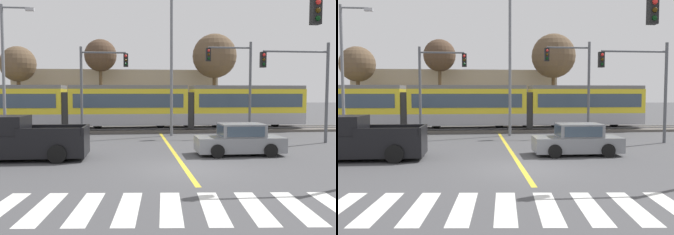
% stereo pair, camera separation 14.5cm
% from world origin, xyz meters
% --- Properties ---
extents(ground_plane, '(200.00, 200.00, 0.00)m').
position_xyz_m(ground_plane, '(0.00, 0.00, 0.00)').
color(ground_plane, '#474749').
extents(track_bed, '(120.00, 4.00, 0.18)m').
position_xyz_m(track_bed, '(0.00, 14.48, 0.09)').
color(track_bed, '#56514C').
rests_on(track_bed, ground).
extents(rail_near, '(120.00, 0.08, 0.10)m').
position_xyz_m(rail_near, '(0.00, 13.76, 0.23)').
color(rail_near, '#939399').
rests_on(rail_near, track_bed).
extents(rail_far, '(120.00, 0.08, 0.10)m').
position_xyz_m(rail_far, '(0.00, 15.20, 0.23)').
color(rail_far, '#939399').
rests_on(rail_far, track_bed).
extents(light_rail_tram, '(28.00, 2.64, 3.43)m').
position_xyz_m(light_rail_tram, '(-2.32, 14.48, 2.05)').
color(light_rail_tram, '#9E9EA3').
rests_on(light_rail_tram, track_bed).
extents(crosswalk_stripe_1, '(0.80, 2.84, 0.01)m').
position_xyz_m(crosswalk_stripe_1, '(-4.38, -4.43, 0.00)').
color(crosswalk_stripe_1, silver).
rests_on(crosswalk_stripe_1, ground).
extents(crosswalk_stripe_2, '(0.80, 2.84, 0.01)m').
position_xyz_m(crosswalk_stripe_2, '(-3.29, -4.52, 0.00)').
color(crosswalk_stripe_2, silver).
rests_on(crosswalk_stripe_2, ground).
extents(crosswalk_stripe_3, '(0.80, 2.84, 0.01)m').
position_xyz_m(crosswalk_stripe_3, '(-2.19, -4.62, 0.00)').
color(crosswalk_stripe_3, silver).
rests_on(crosswalk_stripe_3, ground).
extents(crosswalk_stripe_4, '(0.80, 2.84, 0.01)m').
position_xyz_m(crosswalk_stripe_4, '(-1.10, -4.71, 0.00)').
color(crosswalk_stripe_4, silver).
rests_on(crosswalk_stripe_4, ground).
extents(crosswalk_stripe_5, '(0.80, 2.84, 0.01)m').
position_xyz_m(crosswalk_stripe_5, '(0.00, -4.81, 0.00)').
color(crosswalk_stripe_5, silver).
rests_on(crosswalk_stripe_5, ground).
extents(crosswalk_stripe_6, '(0.80, 2.84, 0.01)m').
position_xyz_m(crosswalk_stripe_6, '(1.10, -4.90, 0.00)').
color(crosswalk_stripe_6, silver).
rests_on(crosswalk_stripe_6, ground).
extents(crosswalk_stripe_7, '(0.80, 2.84, 0.01)m').
position_xyz_m(crosswalk_stripe_7, '(2.19, -5.00, 0.00)').
color(crosswalk_stripe_7, silver).
rests_on(crosswalk_stripe_7, ground).
extents(crosswalk_stripe_8, '(0.80, 2.84, 0.01)m').
position_xyz_m(crosswalk_stripe_8, '(3.29, -5.09, 0.00)').
color(crosswalk_stripe_8, silver).
rests_on(crosswalk_stripe_8, ground).
extents(lane_centre_line, '(0.20, 15.29, 0.01)m').
position_xyz_m(lane_centre_line, '(0.00, 4.84, 0.00)').
color(lane_centre_line, gold).
rests_on(lane_centre_line, ground).
extents(sedan_crossing, '(4.22, 1.96, 1.52)m').
position_xyz_m(sedan_crossing, '(3.11, 3.01, 0.70)').
color(sedan_crossing, gray).
rests_on(sedan_crossing, ground).
extents(pickup_truck, '(5.41, 2.27, 1.98)m').
position_xyz_m(pickup_truck, '(-6.96, 2.65, 0.84)').
color(pickup_truck, black).
rests_on(pickup_truck, ground).
extents(traffic_light_mid_right, '(4.25, 0.38, 6.00)m').
position_xyz_m(traffic_light_mid_right, '(8.11, 6.56, 3.95)').
color(traffic_light_mid_right, '#515459').
rests_on(traffic_light_mid_right, ground).
extents(traffic_light_far_right, '(3.25, 0.38, 6.55)m').
position_xyz_m(traffic_light_far_right, '(5.13, 10.49, 4.28)').
color(traffic_light_far_right, '#515459').
rests_on(traffic_light_far_right, ground).
extents(traffic_light_far_left, '(3.25, 0.38, 6.13)m').
position_xyz_m(traffic_light_far_left, '(-4.43, 10.84, 4.03)').
color(traffic_light_far_left, '#515459').
rests_on(traffic_light_far_left, ground).
extents(street_lamp_west, '(2.21, 0.28, 8.92)m').
position_xyz_m(street_lamp_west, '(-10.51, 11.34, 5.04)').
color(street_lamp_west, slate).
rests_on(street_lamp_west, ground).
extents(street_lamp_centre, '(2.00, 0.28, 9.98)m').
position_xyz_m(street_lamp_centre, '(0.82, 11.07, 5.56)').
color(street_lamp_centre, slate).
rests_on(street_lamp_centre, ground).
extents(bare_tree_far_west, '(3.09, 3.09, 7.10)m').
position_xyz_m(bare_tree_far_west, '(-12.00, 18.71, 5.50)').
color(bare_tree_far_west, brown).
rests_on(bare_tree_far_west, ground).
extents(bare_tree_west, '(2.97, 2.97, 7.96)m').
position_xyz_m(bare_tree_west, '(-4.96, 19.73, 6.40)').
color(bare_tree_west, brown).
rests_on(bare_tree_west, ground).
extents(bare_tree_east, '(4.10, 4.10, 8.52)m').
position_xyz_m(bare_tree_east, '(5.57, 19.05, 6.44)').
color(bare_tree_east, brown).
rests_on(bare_tree_east, ground).
extents(building_backdrop_far, '(20.14, 6.00, 5.34)m').
position_xyz_m(building_backdrop_far, '(-3.54, 24.55, 2.67)').
color(building_backdrop_far, tan).
rests_on(building_backdrop_far, ground).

